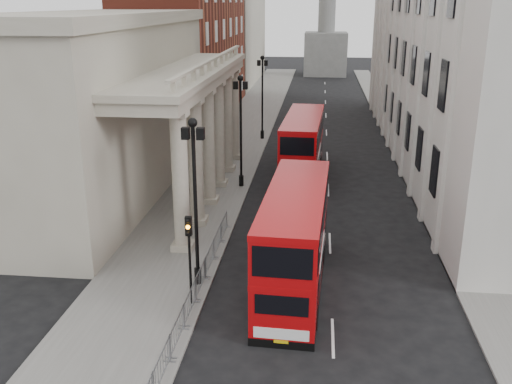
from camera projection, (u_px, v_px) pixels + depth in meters
ground at (193, 329)px, 24.61m from camera, size 260.00×260.00×0.00m
sidewalk_west at (230, 153)px, 53.19m from camera, size 6.00×140.00×0.12m
sidewalk_east at (411, 158)px, 51.47m from camera, size 3.00×140.00×0.12m
kerb at (262, 154)px, 52.88m from camera, size 0.20×140.00×0.14m
portico_building at (100, 111)px, 40.78m from camera, size 9.00×28.00×12.00m
brick_building at (190, 24)px, 67.48m from camera, size 9.00×32.00×22.00m
west_building_far at (231, 23)px, 97.97m from camera, size 9.00×30.00×20.00m
east_building at (449, 13)px, 49.16m from camera, size 8.00×55.00×25.00m
lamp_post_south at (195, 192)px, 26.89m from camera, size 1.05×0.44×8.32m
lamp_post_mid at (241, 124)px, 41.98m from camera, size 1.05×0.44×8.32m
lamp_post_north at (262, 92)px, 57.06m from camera, size 1.05×0.44×8.32m
traffic_light at (189, 244)px, 25.55m from camera, size 0.28×0.33×4.30m
crowd_barriers at (195, 290)px, 26.53m from camera, size 0.50×18.75×1.10m
bus_near at (295, 237)px, 27.69m from camera, size 3.26×11.50×4.91m
bus_far at (303, 145)px, 45.40m from camera, size 3.27×11.55×4.94m
pedestrian_a at (184, 193)px, 39.27m from camera, size 0.64×0.45×1.66m
pedestrian_b at (184, 179)px, 42.18m from camera, size 0.95×0.80×1.74m
pedestrian_c at (224, 162)px, 47.16m from camera, size 0.89×0.78×1.53m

